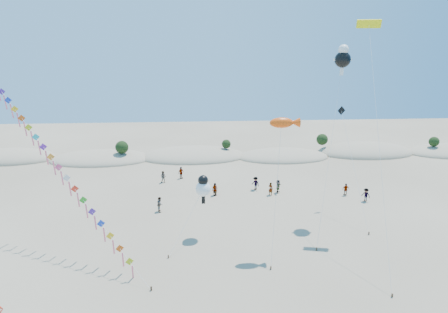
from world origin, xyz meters
TOP-DOWN VIEW (x-y plane):
  - dune_ridge at (1.06, 45.14)m, footprint 145.30×11.49m
  - kite_train at (-14.51, 16.82)m, footprint 22.05×19.16m
  - fish_kite at (8.71, 13.16)m, footprint 3.08×4.82m
  - cartoon_kite_low at (1.35, 15.75)m, footprint 4.17×5.18m
  - cartoon_kite_high at (16.42, 20.58)m, footprint 5.49×9.74m
  - parafoil_kite at (17.77, 17.90)m, footprint 3.40×14.25m
  - dark_kite at (18.07, 21.29)m, footprint 1.05×9.31m
  - beachgoers at (7.41, 26.99)m, footprint 27.07×12.68m

SIDE VIEW (x-z plane):
  - dune_ridge at x=1.06m, z-range -2.67..2.90m
  - beachgoers at x=7.41m, z-range -0.04..1.79m
  - cartoon_kite_low at x=1.35m, z-range 1.98..8.44m
  - dark_kite at x=18.07m, z-range 2.61..14.65m
  - kite_train at x=-14.51m, z-range 0.22..20.15m
  - fish_kite at x=8.71m, z-range 5.79..18.39m
  - cartoon_kite_high at x=16.42m, z-range 8.10..27.08m
  - parafoil_kite at x=17.77m, z-range 9.80..31.08m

